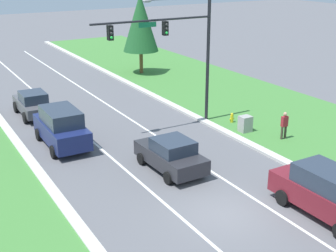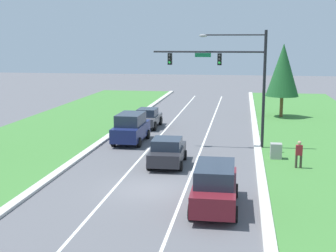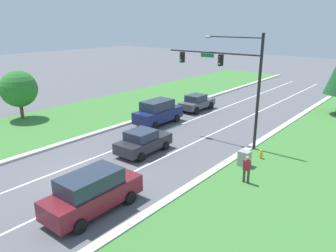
{
  "view_description": "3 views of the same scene",
  "coord_description": "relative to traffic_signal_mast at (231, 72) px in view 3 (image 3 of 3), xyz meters",
  "views": [
    {
      "loc": [
        -10.57,
        -13.41,
        9.89
      ],
      "look_at": [
        0.54,
        5.75,
        1.95
      ],
      "focal_mm": 50.0,
      "sensor_mm": 36.0,
      "label": 1
    },
    {
      "loc": [
        4.5,
        -22.14,
        7.4
      ],
      "look_at": [
        -0.26,
        7.63,
        1.86
      ],
      "focal_mm": 50.0,
      "sensor_mm": 36.0,
      "label": 2
    },
    {
      "loc": [
        14.94,
        -10.64,
        8.73
      ],
      "look_at": [
        0.38,
        7.28,
        1.39
      ],
      "focal_mm": 35.0,
      "sensor_mm": 36.0,
      "label": 3
    }
  ],
  "objects": [
    {
      "name": "ground_plane",
      "position": [
        -3.78,
        -10.15,
        -5.37
      ],
      "size": [
        160.0,
        160.0,
        0.0
      ],
      "primitive_type": "plane",
      "color": "#5B5B60"
    },
    {
      "name": "curb_strip_right",
      "position": [
        1.87,
        -10.15,
        -5.3
      ],
      "size": [
        0.5,
        90.0,
        0.15
      ],
      "color": "beige",
      "rests_on": "ground_plane"
    },
    {
      "name": "curb_strip_left",
      "position": [
        -9.43,
        -10.15,
        -5.3
      ],
      "size": [
        0.5,
        90.0,
        0.15
      ],
      "color": "beige",
      "rests_on": "ground_plane"
    },
    {
      "name": "grass_verge_right",
      "position": [
        7.12,
        -10.15,
        -5.33
      ],
      "size": [
        10.0,
        90.0,
        0.08
      ],
      "color": "#427F38",
      "rests_on": "ground_plane"
    },
    {
      "name": "grass_verge_left",
      "position": [
        -14.68,
        -10.15,
        -5.33
      ],
      "size": [
        10.0,
        90.0,
        0.08
      ],
      "color": "#427F38",
      "rests_on": "ground_plane"
    },
    {
      "name": "lane_stripe_inner_left",
      "position": [
        -5.58,
        -10.15,
        -5.37
      ],
      "size": [
        0.14,
        81.0,
        0.01
      ],
      "color": "white",
      "rests_on": "ground_plane"
    },
    {
      "name": "lane_stripe_inner_right",
      "position": [
        -1.98,
        -10.15,
        -5.37
      ],
      "size": [
        0.14,
        81.0,
        0.01
      ],
      "color": "white",
      "rests_on": "ground_plane"
    },
    {
      "name": "traffic_signal_mast",
      "position": [
        0.0,
        0.0,
        0.0
      ],
      "size": [
        7.72,
        0.41,
        8.08
      ],
      "color": "black",
      "rests_on": "ground_plane"
    },
    {
      "name": "navy_suv",
      "position": [
        -7.26,
        0.46,
        -4.27
      ],
      "size": [
        2.14,
        4.81,
        2.17
      ],
      "rotation": [
        0.0,
        0.0,
        -0.01
      ],
      "color": "navy",
      "rests_on": "ground_plane"
    },
    {
      "name": "charcoal_sedan",
      "position": [
        -3.62,
        -5.34,
        -4.55
      ],
      "size": [
        2.15,
        4.24,
        1.66
      ],
      "rotation": [
        0.0,
        0.0,
        0.03
      ],
      "color": "#28282D",
      "rests_on": "ground_plane"
    },
    {
      "name": "burgundy_suv",
      "position": [
        -0.37,
        -12.31,
        -4.34
      ],
      "size": [
        2.11,
        4.97,
        2.03
      ],
      "rotation": [
        0.0,
        0.0,
        0.01
      ],
      "color": "maroon",
      "rests_on": "ground_plane"
    },
    {
      "name": "graphite_sedan",
      "position": [
        -7.24,
        6.56,
        -4.53
      ],
      "size": [
        1.96,
        4.27,
        1.67
      ],
      "rotation": [
        0.0,
        0.0,
        -0.01
      ],
      "color": "#4C4C51",
      "rests_on": "ground_plane"
    },
    {
      "name": "utility_cabinet",
      "position": [
        2.91,
        -3.02,
        -4.85
      ],
      "size": [
        0.7,
        0.6,
        1.04
      ],
      "color": "#9E9E99",
      "rests_on": "ground_plane"
    },
    {
      "name": "pedestrian",
      "position": [
        4.06,
        -5.09,
        -4.44
      ],
      "size": [
        0.4,
        0.23,
        1.69
      ],
      "rotation": [
        0.0,
        0.0,
        3.12
      ],
      "color": "#42382D",
      "rests_on": "ground_plane"
    },
    {
      "name": "fire_hydrant",
      "position": [
        3.25,
        -1.28,
        -5.03
      ],
      "size": [
        0.34,
        0.2,
        0.7
      ],
      "color": "gold",
      "rests_on": "ground_plane"
    },
    {
      "name": "oak_near_left_tree",
      "position": [
        -18.12,
        -6.47,
        -2.47
      ],
      "size": [
        3.35,
        3.35,
        4.59
      ],
      "color": "brown",
      "rests_on": "ground_plane"
    }
  ]
}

